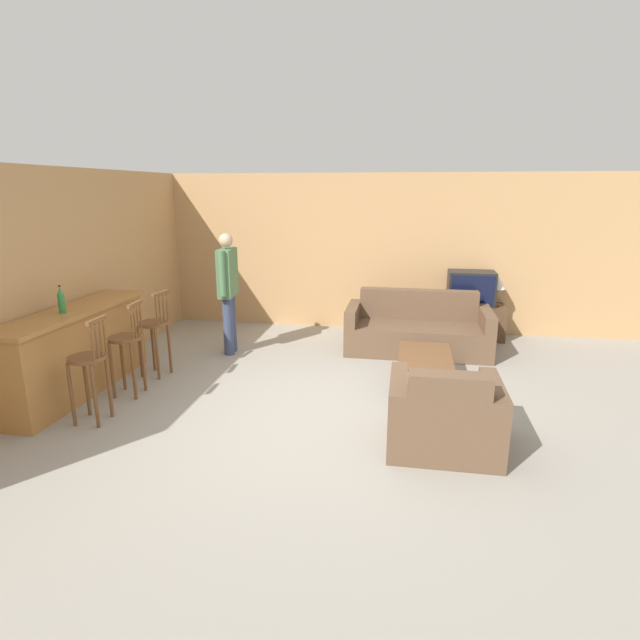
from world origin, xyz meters
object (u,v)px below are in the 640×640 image
at_px(bar_chair_near, 89,367).
at_px(couch_far, 417,331).
at_px(armchair_near, 444,418).
at_px(coffee_table, 425,359).
at_px(tv, 471,288).
at_px(person_by_window, 228,287).
at_px(bottle, 61,300).
at_px(bar_chair_far, 154,331).
at_px(table_lamp, 497,283).
at_px(bar_chair_mid, 127,346).
at_px(tv_unit, 468,321).

height_order(bar_chair_near, couch_far, bar_chair_near).
distance_m(armchair_near, coffee_table, 1.49).
height_order(armchair_near, tv, tv).
bearing_deg(person_by_window, armchair_near, -38.95).
relative_size(bottle, person_by_window, 0.18).
height_order(bar_chair_near, armchair_near, bar_chair_near).
height_order(bar_chair_far, table_lamp, bar_chair_far).
height_order(tv, table_lamp, tv).
bearing_deg(bar_chair_near, armchair_near, 0.77).
bearing_deg(armchair_near, bar_chair_mid, 169.35).
xyz_separation_m(armchair_near, bottle, (-4.14, 0.47, 0.85)).
bearing_deg(tv, bar_chair_far, -149.61).
bearing_deg(tv_unit, table_lamp, 0.00).
bearing_deg(tv_unit, couch_far, -134.80).
relative_size(bar_chair_mid, armchair_near, 1.10).
height_order(couch_far, tv_unit, couch_far).
distance_m(couch_far, coffee_table, 1.43).
xyz_separation_m(bar_chair_mid, table_lamp, (4.55, 3.08, 0.32)).
xyz_separation_m(bar_chair_mid, tv_unit, (4.15, 3.08, -0.32)).
bearing_deg(armchair_near, couch_far, 93.87).
distance_m(armchair_near, person_by_window, 3.79).
distance_m(table_lamp, person_by_window, 4.17).
relative_size(armchair_near, coffee_table, 0.95).
bearing_deg(table_lamp, armchair_near, -105.24).
distance_m(tv, table_lamp, 0.41).
xyz_separation_m(bar_chair_mid, bottle, (-0.61, -0.20, 0.56)).
xyz_separation_m(bar_chair_far, person_by_window, (0.62, 1.04, 0.39)).
relative_size(couch_far, coffee_table, 1.97).
xyz_separation_m(tv_unit, tv, (0.00, -0.00, 0.54)).
relative_size(tv_unit, table_lamp, 2.23).
distance_m(armchair_near, tv, 3.83).
relative_size(coffee_table, bottle, 3.41).
relative_size(bar_chair_near, bottle, 3.60).
relative_size(bar_chair_near, armchair_near, 1.10).
xyz_separation_m(tv_unit, bottle, (-4.76, -3.28, 0.88)).
relative_size(couch_far, bottle, 6.72).
distance_m(coffee_table, person_by_window, 2.97).
bearing_deg(person_by_window, table_lamp, 19.65).
height_order(bar_chair_near, person_by_window, person_by_window).
relative_size(couch_far, table_lamp, 4.24).
xyz_separation_m(couch_far, bottle, (-3.94, -2.45, 0.85)).
height_order(bar_chair_mid, tv, bar_chair_mid).
bearing_deg(tv, bar_chair_mid, -143.44).
bearing_deg(table_lamp, bottle, -147.56).
relative_size(bar_chair_mid, tv, 1.55).
bearing_deg(tv, couch_far, -134.91).
distance_m(couch_far, person_by_window, 2.85).
bearing_deg(bar_chair_far, person_by_window, 58.96).
xyz_separation_m(armchair_near, person_by_window, (-2.90, 2.35, 0.68)).
bearing_deg(table_lamp, tv_unit, 180.00).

